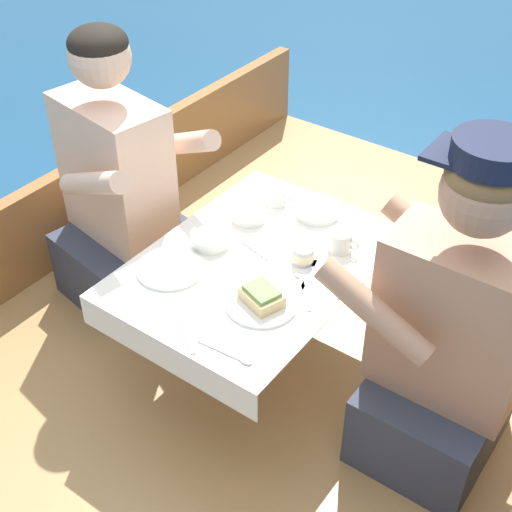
% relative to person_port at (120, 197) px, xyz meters
% --- Properties ---
extents(ground_plane, '(60.00, 60.00, 0.00)m').
position_rel_person_port_xyz_m(ground_plane, '(0.62, 0.10, -0.77)').
color(ground_plane, navy).
extents(boat_deck, '(1.99, 2.90, 0.36)m').
position_rel_person_port_xyz_m(boat_deck, '(0.62, 0.10, -0.59)').
color(boat_deck, '#A87F4C').
rests_on(boat_deck, ground_plane).
extents(gunwale_port, '(0.06, 2.90, 0.37)m').
position_rel_person_port_xyz_m(gunwale_port, '(-0.35, 0.10, -0.22)').
color(gunwale_port, '#936033').
rests_on(gunwale_port, boat_deck).
extents(cockpit_table, '(0.63, 0.86, 0.43)m').
position_rel_person_port_xyz_m(cockpit_table, '(0.62, -0.04, -0.02)').
color(cockpit_table, '#B2B2B7').
rests_on(cockpit_table, boat_deck).
extents(person_port, '(0.57, 0.51, 1.02)m').
position_rel_person_port_xyz_m(person_port, '(0.00, 0.00, 0.00)').
color(person_port, '#333847').
rests_on(person_port, boat_deck).
extents(person_starboard, '(0.52, 0.44, 1.04)m').
position_rel_person_port_xyz_m(person_starboard, '(1.23, 0.00, 0.01)').
color(person_starboard, '#333847').
rests_on(person_starboard, boat_deck).
extents(plate_sandwich, '(0.21, 0.21, 0.01)m').
position_rel_person_port_xyz_m(plate_sandwich, '(0.75, -0.19, 0.03)').
color(plate_sandwich, silver).
rests_on(plate_sandwich, cockpit_table).
extents(plate_bread, '(0.21, 0.21, 0.01)m').
position_rel_person_port_xyz_m(plate_bread, '(0.43, -0.22, 0.03)').
color(plate_bread, silver).
rests_on(plate_bread, cockpit_table).
extents(sandwich, '(0.14, 0.12, 0.05)m').
position_rel_person_port_xyz_m(sandwich, '(0.75, -0.19, 0.05)').
color(sandwich, '#E0BC7F').
rests_on(sandwich, plate_sandwich).
extents(bowl_port_near, '(0.12, 0.12, 0.04)m').
position_rel_person_port_xyz_m(bowl_port_near, '(0.45, -0.05, 0.04)').
color(bowl_port_near, silver).
rests_on(bowl_port_near, cockpit_table).
extents(bowl_starboard_near, '(0.14, 0.14, 0.04)m').
position_rel_person_port_xyz_m(bowl_starboard_near, '(0.64, 0.29, 0.04)').
color(bowl_starboard_near, silver).
rests_on(bowl_starboard_near, cockpit_table).
extents(bowl_center_far, '(0.11, 0.11, 0.04)m').
position_rel_person_port_xyz_m(bowl_center_far, '(0.47, 0.13, 0.04)').
color(bowl_center_far, silver).
rests_on(bowl_center_far, cockpit_table).
extents(coffee_cup_port, '(0.10, 0.07, 0.06)m').
position_rel_person_port_xyz_m(coffee_cup_port, '(0.48, 0.26, 0.05)').
color(coffee_cup_port, silver).
rests_on(coffee_cup_port, cockpit_table).
extents(coffee_cup_starboard, '(0.10, 0.08, 0.07)m').
position_rel_person_port_xyz_m(coffee_cup_starboard, '(0.79, 0.17, 0.06)').
color(coffee_cup_starboard, silver).
rests_on(coffee_cup_starboard, cockpit_table).
extents(tin_can, '(0.07, 0.07, 0.05)m').
position_rel_person_port_xyz_m(tin_can, '(0.74, 0.05, 0.05)').
color(tin_can, silver).
rests_on(tin_can, cockpit_table).
extents(utensil_knife_port, '(0.17, 0.05, 0.00)m').
position_rel_person_port_xyz_m(utensil_knife_port, '(0.56, 0.01, 0.02)').
color(utensil_knife_port, silver).
rests_on(utensil_knife_port, cockpit_table).
extents(utensil_knife_starboard, '(0.15, 0.10, 0.00)m').
position_rel_person_port_xyz_m(utensil_knife_starboard, '(0.65, -0.40, 0.02)').
color(utensil_knife_starboard, silver).
rests_on(utensil_knife_starboard, cockpit_table).
extents(utensil_spoon_center, '(0.13, 0.13, 0.01)m').
position_rel_person_port_xyz_m(utensil_spoon_center, '(0.80, -0.05, 0.02)').
color(utensil_spoon_center, silver).
rests_on(utensil_spoon_center, cockpit_table).
extents(utensil_spoon_starboard, '(0.17, 0.03, 0.01)m').
position_rel_person_port_xyz_m(utensil_spoon_starboard, '(0.80, -0.39, 0.02)').
color(utensil_spoon_starboard, silver).
rests_on(utensil_spoon_starboard, cockpit_table).
extents(utensil_fork_starboard, '(0.06, 0.17, 0.00)m').
position_rel_person_port_xyz_m(utensil_fork_starboard, '(0.78, 0.01, 0.02)').
color(utensil_fork_starboard, silver).
rests_on(utensil_fork_starboard, cockpit_table).
extents(utensil_fork_port, '(0.12, 0.15, 0.00)m').
position_rel_person_port_xyz_m(utensil_fork_port, '(0.85, 0.04, 0.02)').
color(utensil_fork_port, silver).
rests_on(utensil_fork_port, cockpit_table).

